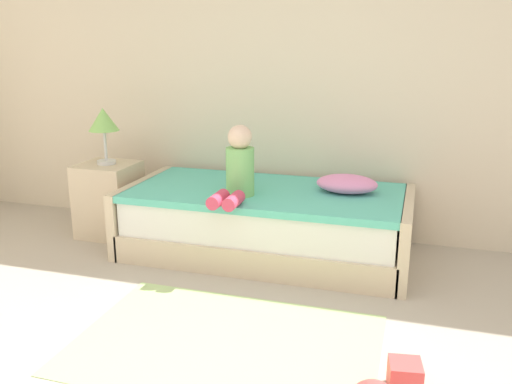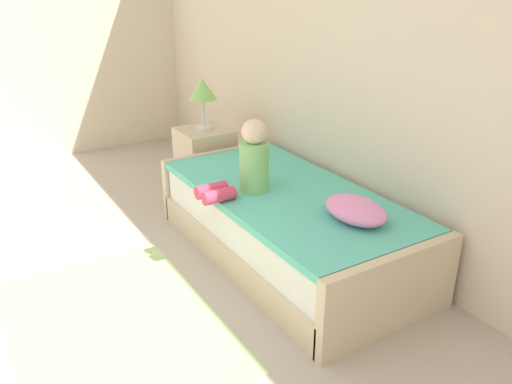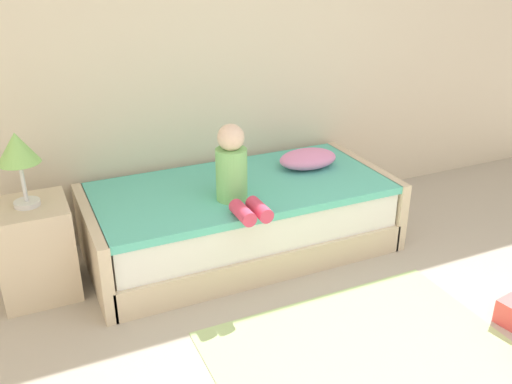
{
  "view_description": "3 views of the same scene",
  "coord_description": "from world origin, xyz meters",
  "px_view_note": "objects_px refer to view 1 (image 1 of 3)",
  "views": [
    {
      "loc": [
        0.64,
        -1.72,
        1.57
      ],
      "look_at": [
        -0.41,
        1.75,
        0.55
      ],
      "focal_mm": 38.22,
      "sensor_mm": 36.0,
      "label": 1
    },
    {
      "loc": [
        2.28,
        0.11,
        1.89
      ],
      "look_at": [
        -0.41,
        1.75,
        0.55
      ],
      "focal_mm": 36.56,
      "sensor_mm": 36.0,
      "label": 2
    },
    {
      "loc": [
        -1.78,
        -1.22,
        2.02
      ],
      "look_at": [
        -0.41,
        1.75,
        0.55
      ],
      "focal_mm": 39.17,
      "sensor_mm": 36.0,
      "label": 3
    }
  ],
  "objects_px": {
    "bed": "(266,222)",
    "nightstand": "(109,199)",
    "table_lamp": "(104,122)",
    "child_figure": "(238,168)",
    "pillow": "(347,184)",
    "toy_block": "(405,377)"
  },
  "relations": [
    {
      "from": "nightstand",
      "to": "child_figure",
      "type": "bearing_deg",
      "value": -12.26
    },
    {
      "from": "bed",
      "to": "pillow",
      "type": "bearing_deg",
      "value": 9.8
    },
    {
      "from": "bed",
      "to": "toy_block",
      "type": "bearing_deg",
      "value": -53.17
    },
    {
      "from": "bed",
      "to": "nightstand",
      "type": "bearing_deg",
      "value": 178.52
    },
    {
      "from": "toy_block",
      "to": "child_figure",
      "type": "bearing_deg",
      "value": 135.14
    },
    {
      "from": "nightstand",
      "to": "child_figure",
      "type": "relative_size",
      "value": 1.18
    },
    {
      "from": "table_lamp",
      "to": "child_figure",
      "type": "xyz_separation_m",
      "value": [
        1.21,
        -0.26,
        -0.23
      ]
    },
    {
      "from": "bed",
      "to": "child_figure",
      "type": "xyz_separation_m",
      "value": [
        -0.14,
        -0.23,
        0.46
      ]
    },
    {
      "from": "nightstand",
      "to": "table_lamp",
      "type": "xyz_separation_m",
      "value": [
        0.0,
        0.0,
        0.64
      ]
    },
    {
      "from": "table_lamp",
      "to": "toy_block",
      "type": "bearing_deg",
      "value": -31.26
    },
    {
      "from": "child_figure",
      "to": "pillow",
      "type": "relative_size",
      "value": 1.16
    },
    {
      "from": "child_figure",
      "to": "table_lamp",
      "type": "bearing_deg",
      "value": 167.74
    },
    {
      "from": "nightstand",
      "to": "table_lamp",
      "type": "height_order",
      "value": "table_lamp"
    },
    {
      "from": "bed",
      "to": "nightstand",
      "type": "height_order",
      "value": "nightstand"
    },
    {
      "from": "bed",
      "to": "toy_block",
      "type": "xyz_separation_m",
      "value": [
        1.08,
        -1.44,
        -0.17
      ]
    },
    {
      "from": "bed",
      "to": "pillow",
      "type": "xyz_separation_m",
      "value": [
        0.58,
        0.1,
        0.32
      ]
    },
    {
      "from": "child_figure",
      "to": "nightstand",
      "type": "bearing_deg",
      "value": 167.74
    },
    {
      "from": "bed",
      "to": "nightstand",
      "type": "relative_size",
      "value": 3.52
    },
    {
      "from": "nightstand",
      "to": "pillow",
      "type": "distance_m",
      "value": 1.95
    },
    {
      "from": "table_lamp",
      "to": "toy_block",
      "type": "height_order",
      "value": "table_lamp"
    },
    {
      "from": "nightstand",
      "to": "toy_block",
      "type": "distance_m",
      "value": 2.85
    },
    {
      "from": "pillow",
      "to": "toy_block",
      "type": "bearing_deg",
      "value": -72.04
    }
  ]
}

